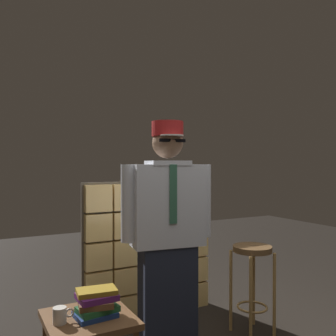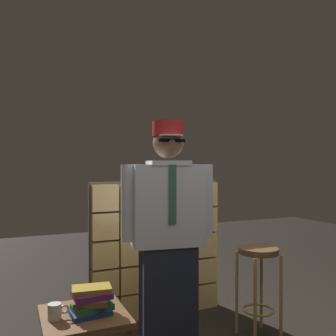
% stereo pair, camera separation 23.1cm
% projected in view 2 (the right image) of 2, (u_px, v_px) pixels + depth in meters
% --- Properties ---
extents(glass_block_wall, '(1.34, 0.10, 1.34)m').
position_uv_depth(glass_block_wall, '(158.00, 249.00, 3.61)').
color(glass_block_wall, '#F2C672').
rests_on(glass_block_wall, ground).
extents(standing_person, '(0.73, 0.34, 1.82)m').
position_uv_depth(standing_person, '(168.00, 236.00, 2.78)').
color(standing_person, '#1E2333').
rests_on(standing_person, ground).
extents(bar_stool, '(0.34, 0.34, 0.77)m').
position_uv_depth(bar_stool, '(258.00, 270.00, 3.16)').
color(bar_stool, brown).
rests_on(bar_stool, ground).
extents(side_table, '(0.52, 0.52, 0.56)m').
position_uv_depth(side_table, '(84.00, 325.00, 2.30)').
color(side_table, brown).
rests_on(side_table, ground).
extents(book_stack, '(0.27, 0.21, 0.17)m').
position_uv_depth(book_stack, '(91.00, 301.00, 2.28)').
color(book_stack, navy).
rests_on(book_stack, side_table).
extents(coffee_mug, '(0.13, 0.08, 0.09)m').
position_uv_depth(coffee_mug, '(55.00, 311.00, 2.21)').
color(coffee_mug, silver).
rests_on(coffee_mug, side_table).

